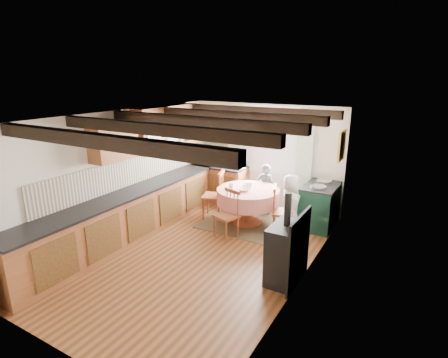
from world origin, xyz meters
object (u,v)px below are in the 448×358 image
Objects in this scene: chair_right at (283,210)px; aga_range at (320,205)px; dining_table at (248,207)px; chair_near at (226,214)px; child_right at (290,204)px; cup at (231,186)px; child_far at (265,189)px; chair_left at (213,194)px; cast_iron_stove at (286,238)px.

chair_right reaches higher than aga_range.
chair_near is (-0.09, -0.75, 0.08)m from dining_table.
child_right is at bearing -123.88° from aga_range.
chair_right is at bearing -5.42° from dining_table.
child_far is at bearing 65.16° from cup.
dining_table is 0.81m from chair_right.
cup is at bearing -154.76° from aga_range.
dining_table is 0.92m from child_right.
aga_range reaches higher than cup.
child_right is at bearing 2.99° from dining_table.
chair_left is at bearing 152.51° from chair_near.
chair_right is 0.85× the size of child_far.
chair_near reaches higher than dining_table.
chair_right is at bearing 127.98° from child_right.
cup is at bearing 72.71° from chair_right.
chair_right is 1.67m from cast_iron_stove.
aga_range is at bearing -45.94° from child_right.
chair_near is at bearing 116.94° from child_right.
aga_range is at bearing 25.24° from cup.
aga_range is 0.85× the size of child_far.
cast_iron_stove is at bearing -12.91° from chair_near.
dining_table is 1.47m from aga_range.
dining_table is 0.56m from cup.
dining_table is 0.84m from chair_left.
chair_left is 9.42× the size of cup.
cup is (-1.76, 1.50, 0.12)m from cast_iron_stove.
child_right is at bearing 74.84° from chair_left.
chair_left is (-0.83, -0.02, 0.14)m from dining_table.
child_right is (0.90, 0.05, 0.21)m from dining_table.
aga_range reaches higher than dining_table.
cast_iron_stove is (0.63, -1.53, 0.21)m from chair_right.
chair_left is 1.73m from child_right.
child_far is at bearing 22.28° from chair_right.
cup reaches higher than dining_table.
cast_iron_stove is 1.18× the size of child_right.
child_right is 10.73× the size of cup.
dining_table is 1.07× the size of child_right.
dining_table is 11.49× the size of cup.
aga_range is 1.26m from child_far.
chair_left is 1.63m from chair_right.
child_far is 0.98m from cup.
cast_iron_stove is at bearing 37.37° from chair_left.
cast_iron_stove is at bearing -48.52° from dining_table.
child_right is (1.73, 0.07, 0.07)m from chair_left.
child_right reaches higher than child_far.
chair_near is 8.40× the size of cup.
child_far is (0.15, 1.50, 0.11)m from chair_near.
chair_near is 0.67× the size of cast_iron_stove.
aga_range is (1.40, 1.41, -0.02)m from chair_near.
cast_iron_stove is (1.51, -0.86, 0.24)m from chair_near.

